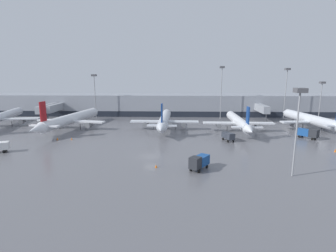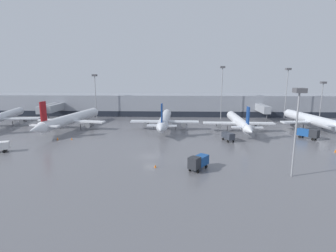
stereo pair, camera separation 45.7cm
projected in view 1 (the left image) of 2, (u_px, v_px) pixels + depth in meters
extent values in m
plane|color=slate|center=(150.00, 156.00, 58.23)|extent=(320.00, 320.00, 0.00)
cube|color=gray|center=(163.00, 104.00, 118.11)|extent=(160.00, 16.00, 9.00)
cube|color=#1E232D|center=(162.00, 114.00, 110.87)|extent=(156.80, 0.10, 2.40)
cube|color=#9399A0|center=(54.00, 108.00, 105.32)|extent=(2.60, 12.72, 2.80)
cylinder|color=#3F4247|center=(48.00, 117.00, 100.26)|extent=(0.44, 0.44, 3.20)
cube|color=#9399A0|center=(262.00, 108.00, 103.26)|extent=(2.60, 11.82, 2.80)
cylinder|color=#3F4247|center=(266.00, 118.00, 98.65)|extent=(0.44, 0.44, 3.20)
cube|color=#9399A0|center=(48.00, 108.00, 104.27)|extent=(2.60, 14.98, 2.80)
cylinder|color=#3F4247|center=(40.00, 118.00, 98.11)|extent=(0.44, 0.44, 3.20)
cylinder|color=silver|center=(310.00, 119.00, 87.34)|extent=(7.08, 27.37, 3.20)
cone|color=silver|center=(285.00, 113.00, 102.30)|extent=(3.52, 3.92, 3.04)
cube|color=silver|center=(311.00, 121.00, 86.80)|extent=(21.05, 5.64, 0.44)
cylinder|color=slate|center=(295.00, 125.00, 86.34)|extent=(2.16, 3.15, 1.76)
cylinder|color=slate|center=(327.00, 124.00, 87.64)|extent=(2.16, 3.15, 1.76)
cylinder|color=#2D2D33|center=(294.00, 121.00, 96.40)|extent=(0.20, 0.20, 1.69)
cylinder|color=#2D2D33|center=(303.00, 127.00, 86.09)|extent=(0.20, 0.20, 1.69)
cylinder|color=#2D2D33|center=(322.00, 127.00, 86.83)|extent=(0.20, 0.20, 1.69)
cylinder|color=silver|center=(238.00, 121.00, 83.25)|extent=(3.15, 24.87, 2.86)
cone|color=silver|center=(230.00, 114.00, 96.96)|extent=(2.76, 3.18, 2.72)
cone|color=silver|center=(250.00, 131.00, 68.97)|extent=(2.63, 4.33, 2.58)
cube|color=silver|center=(238.00, 123.00, 82.75)|extent=(22.18, 2.83, 0.44)
cube|color=silver|center=(247.00, 127.00, 71.99)|extent=(8.43, 1.54, 0.35)
cube|color=navy|center=(248.00, 116.00, 71.38)|extent=(0.39, 2.32, 5.11)
cylinder|color=slate|center=(218.00, 126.00, 83.18)|extent=(1.61, 2.85, 1.58)
cylinder|color=slate|center=(258.00, 126.00, 82.66)|extent=(1.61, 2.85, 1.58)
cylinder|color=#2D2D33|center=(233.00, 123.00, 91.61)|extent=(0.20, 0.20, 2.02)
cylinder|color=#2D2D33|center=(227.00, 129.00, 82.63)|extent=(0.20, 0.20, 2.02)
cylinder|color=#2D2D33|center=(250.00, 129.00, 82.33)|extent=(0.20, 0.20, 2.02)
cylinder|color=silver|center=(72.00, 119.00, 87.52)|extent=(8.35, 31.06, 3.36)
cone|color=silver|center=(96.00, 111.00, 104.18)|extent=(3.75, 4.16, 3.19)
cone|color=silver|center=(35.00, 130.00, 70.22)|extent=(3.80, 5.46, 3.02)
cube|color=silver|center=(71.00, 121.00, 86.91)|extent=(23.47, 6.41, 0.44)
cube|color=silver|center=(44.00, 126.00, 73.77)|extent=(9.00, 2.91, 0.35)
cube|color=maroon|center=(43.00, 113.00, 73.03)|extent=(0.74, 2.41, 6.17)
cylinder|color=slate|center=(53.00, 123.00, 88.35)|extent=(2.29, 3.17, 1.85)
cylinder|color=slate|center=(89.00, 125.00, 85.87)|extent=(2.29, 3.17, 1.85)
cylinder|color=#2D2D33|center=(87.00, 121.00, 97.67)|extent=(0.20, 0.20, 1.80)
cylinder|color=#2D2D33|center=(60.00, 126.00, 87.22)|extent=(0.20, 0.20, 1.80)
cylinder|color=#2D2D33|center=(80.00, 127.00, 85.80)|extent=(0.20, 0.20, 1.80)
cylinder|color=silver|center=(165.00, 119.00, 86.26)|extent=(3.58, 26.53, 3.12)
cone|color=silver|center=(167.00, 113.00, 100.91)|extent=(3.02, 3.48, 2.96)
cone|color=silver|center=(161.00, 129.00, 71.01)|extent=(2.89, 4.72, 2.81)
cube|color=silver|center=(164.00, 122.00, 85.74)|extent=(22.32, 3.11, 0.44)
cube|color=silver|center=(162.00, 126.00, 74.27)|extent=(8.49, 1.67, 0.35)
cube|color=navy|center=(162.00, 114.00, 73.60)|extent=(0.40, 2.45, 5.62)
cylinder|color=slate|center=(146.00, 124.00, 86.22)|extent=(1.77, 3.02, 1.71)
cylinder|color=slate|center=(183.00, 125.00, 85.63)|extent=(1.77, 3.02, 1.71)
cylinder|color=#2D2D33|center=(166.00, 122.00, 95.15)|extent=(0.20, 0.20, 1.90)
cylinder|color=#2D2D33|center=(153.00, 127.00, 85.60)|extent=(0.20, 0.20, 1.90)
cylinder|color=#2D2D33|center=(175.00, 127.00, 85.26)|extent=(0.20, 0.20, 1.90)
cylinder|color=silver|center=(0.00, 117.00, 91.24)|extent=(8.10, 31.28, 2.96)
cone|color=silver|center=(21.00, 110.00, 107.99)|extent=(3.31, 3.67, 2.81)
cube|color=silver|center=(0.00, 119.00, 90.60)|extent=(26.29, 7.28, 0.44)
cylinder|color=slate|center=(22.00, 121.00, 91.75)|extent=(2.15, 3.50, 1.63)
cylinder|color=#2D2D33|center=(14.00, 119.00, 101.54)|extent=(0.20, 0.20, 1.87)
cylinder|color=#2D2D33|center=(12.00, 124.00, 90.73)|extent=(0.20, 0.20, 1.87)
cube|color=#2D333D|center=(227.00, 135.00, 72.18)|extent=(2.56, 3.18, 1.47)
cube|color=#333842|center=(231.00, 136.00, 70.05)|extent=(2.16, 2.13, 1.72)
cylinder|color=black|center=(233.00, 141.00, 70.44)|extent=(0.45, 0.74, 0.70)
cylinder|color=black|center=(228.00, 141.00, 70.01)|extent=(0.45, 0.74, 0.70)
cylinder|color=black|center=(228.00, 138.00, 73.07)|extent=(0.45, 0.74, 0.70)
cylinder|color=black|center=(223.00, 139.00, 72.64)|extent=(0.45, 0.74, 0.70)
cube|color=#19478C|center=(202.00, 160.00, 50.68)|extent=(3.34, 3.65, 1.83)
cube|color=#26282D|center=(195.00, 163.00, 48.66)|extent=(2.58, 2.60, 2.17)
cylinder|color=black|center=(199.00, 171.00, 48.38)|extent=(0.60, 0.72, 0.70)
cylinder|color=black|center=(191.00, 169.00, 49.38)|extent=(0.60, 0.72, 0.70)
cylinder|color=black|center=(207.00, 166.00, 50.86)|extent=(0.60, 0.72, 0.70)
cylinder|color=black|center=(199.00, 165.00, 51.86)|extent=(0.60, 0.72, 0.70)
cube|color=silver|center=(4.00, 146.00, 61.13)|extent=(2.58, 2.50, 1.75)
cylinder|color=black|center=(6.00, 150.00, 62.22)|extent=(0.74, 0.49, 0.70)
cylinder|color=black|center=(4.00, 152.00, 60.57)|extent=(0.74, 0.49, 0.70)
cube|color=#19478C|center=(303.00, 132.00, 74.94)|extent=(3.79, 4.04, 1.89)
cube|color=#26282D|center=(314.00, 133.00, 72.64)|extent=(2.85, 2.90, 2.22)
cylinder|color=black|center=(315.00, 138.00, 73.38)|extent=(0.63, 0.70, 0.70)
cylinder|color=black|center=(312.00, 139.00, 72.33)|extent=(0.63, 0.70, 0.70)
cylinder|color=black|center=(302.00, 136.00, 76.22)|extent=(0.63, 0.70, 0.70)
cylinder|color=black|center=(299.00, 136.00, 75.17)|extent=(0.63, 0.70, 0.70)
cone|color=orange|center=(57.00, 139.00, 72.72)|extent=(0.49, 0.49, 0.72)
cone|color=orange|center=(72.00, 139.00, 72.94)|extent=(0.41, 0.41, 0.55)
cone|color=orange|center=(156.00, 166.00, 51.29)|extent=(0.47, 0.47, 0.58)
cone|color=orange|center=(335.00, 150.00, 61.40)|extent=(0.45, 0.45, 0.79)
cylinder|color=gray|center=(221.00, 94.00, 105.03)|extent=(0.30, 0.30, 20.20)
cube|color=#4C4C51|center=(222.00, 67.00, 102.97)|extent=(1.80, 1.80, 0.80)
cylinder|color=gray|center=(95.00, 97.00, 107.15)|extent=(0.30, 0.30, 17.03)
cube|color=#4C4C51|center=(94.00, 75.00, 105.40)|extent=(1.80, 1.80, 0.80)
cylinder|color=gray|center=(296.00, 136.00, 45.59)|extent=(0.30, 0.30, 14.91)
cube|color=#4C4C51|center=(300.00, 90.00, 44.05)|extent=(1.80, 1.80, 0.80)
cylinder|color=gray|center=(285.00, 95.00, 103.22)|extent=(0.30, 0.30, 19.43)
cube|color=#4C4C51|center=(288.00, 69.00, 101.24)|extent=(1.80, 1.80, 0.80)
cylinder|color=gray|center=(320.00, 102.00, 102.50)|extent=(0.30, 0.30, 14.31)
cube|color=#4C4C51|center=(322.00, 83.00, 101.01)|extent=(1.80, 1.80, 0.80)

